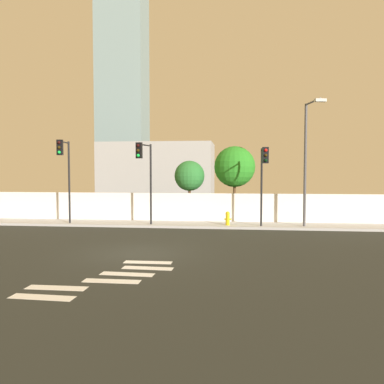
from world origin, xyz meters
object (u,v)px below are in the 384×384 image
Objects in this scene: street_lamp_curbside at (307,154)px; fire_hydrant at (228,218)px; traffic_light_center at (64,164)px; traffic_light_right at (145,166)px; roadside_tree_leftmost at (189,176)px; traffic_light_left at (264,169)px; roadside_tree_midleft at (235,167)px.

fire_hydrant is (-4.56, 0.17, -3.78)m from street_lamp_curbside.
traffic_light_center is 6.11× the size of fire_hydrant.
traffic_light_right reaches higher than roadside_tree_leftmost.
fire_hydrant is at bearing 159.40° from traffic_light_left.
street_lamp_curbside is (2.51, 0.60, 0.88)m from traffic_light_left.
traffic_light_left is 5.51× the size of fire_hydrant.
roadside_tree_leftmost is (-2.62, 2.65, 2.46)m from fire_hydrant.
traffic_light_right is at bearing -0.89° from traffic_light_center.
traffic_light_center reaches higher than traffic_light_right.
roadside_tree_midleft is (5.23, 3.56, -0.04)m from traffic_light_right.
traffic_light_right is 1.19× the size of roadside_tree_leftmost.
traffic_light_center is 8.00m from roadside_tree_leftmost.
traffic_light_center is 4.94m from traffic_light_right.
traffic_light_right is 0.97× the size of roadside_tree_midleft.
traffic_light_center is 10.75m from roadside_tree_midleft.
fire_hydrant is 0.20× the size of roadside_tree_leftmost.
traffic_light_right is 9.44m from street_lamp_curbside.
traffic_light_left is 3.80m from roadside_tree_midleft.
roadside_tree_leftmost reaches higher than fire_hydrant.
traffic_light_center is 1.01× the size of roadside_tree_midleft.
roadside_tree_leftmost is 3.07m from roadside_tree_midleft.
traffic_light_right is at bearing -121.89° from roadside_tree_leftmost.
roadside_tree_leftmost is at bearing 158.52° from street_lamp_curbside.
fire_hydrant is (9.77, 0.83, -3.25)m from traffic_light_center.
street_lamp_curbside reaches higher than roadside_tree_leftmost.
roadside_tree_midleft is (-1.65, 3.42, 0.17)m from traffic_light_left.
roadside_tree_midleft reaches higher than fire_hydrant.
traffic_light_left is 2.73m from street_lamp_curbside.
street_lamp_curbside reaches higher than traffic_light_left.
roadside_tree_leftmost is (-7.17, 2.82, -1.32)m from street_lamp_curbside.
traffic_light_center is at bearing -177.35° from street_lamp_curbside.
traffic_light_right is 5.82m from fire_hydrant.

